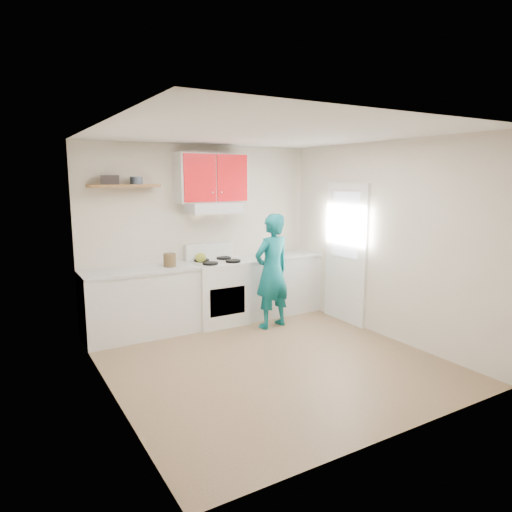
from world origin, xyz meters
TOP-DOWN VIEW (x-y plane):
  - floor at (0.00, 0.00)m, footprint 3.80×3.80m
  - ceiling at (0.00, 0.00)m, footprint 3.60×3.80m
  - back_wall at (0.00, 1.90)m, footprint 3.60×0.04m
  - front_wall at (0.00, -1.90)m, footprint 3.60×0.04m
  - left_wall at (-1.80, 0.00)m, footprint 0.04×3.80m
  - right_wall at (1.80, 0.00)m, footprint 0.04×3.80m
  - door at (1.78, 0.70)m, footprint 0.05×0.85m
  - door_glass at (1.75, 0.70)m, footprint 0.01×0.55m
  - counter_left at (-1.04, 1.60)m, footprint 1.52×0.60m
  - counter_right at (1.14, 1.60)m, footprint 1.32×0.60m
  - stove at (0.10, 1.57)m, footprint 0.76×0.65m
  - range_hood at (0.10, 1.68)m, footprint 0.76×0.44m
  - upper_cabinets at (0.10, 1.73)m, footprint 1.02×0.33m
  - shelf at (-1.15, 1.75)m, footprint 0.90×0.30m
  - books at (-1.32, 1.76)m, footprint 0.26×0.22m
  - tin at (-0.99, 1.72)m, footprint 0.18×0.18m
  - kettle at (-0.12, 1.66)m, footprint 0.16×0.16m
  - crock at (-0.63, 1.55)m, footprint 0.21×0.21m
  - cutting_board at (0.75, 1.60)m, footprint 0.35×0.28m
  - silicone_mat at (1.53, 1.61)m, footprint 0.32×0.29m
  - person at (0.69, 1.01)m, footprint 0.65×0.48m

SIDE VIEW (x-z plane):
  - floor at x=0.00m, z-range 0.00..0.00m
  - counter_left at x=-1.04m, z-range 0.00..0.90m
  - counter_right at x=1.14m, z-range 0.00..0.90m
  - stove at x=0.10m, z-range 0.00..0.92m
  - person at x=0.69m, z-range 0.00..1.63m
  - silicone_mat at x=1.53m, z-range 0.90..0.91m
  - cutting_board at x=0.75m, z-range 0.90..0.92m
  - kettle at x=-0.12m, z-range 0.92..1.06m
  - crock at x=-0.63m, z-range 0.90..1.10m
  - door at x=1.78m, z-range 0.00..2.05m
  - back_wall at x=0.00m, z-range 0.00..2.60m
  - front_wall at x=0.00m, z-range 0.00..2.60m
  - left_wall at x=-1.80m, z-range 0.00..2.60m
  - right_wall at x=1.80m, z-range 0.00..2.60m
  - door_glass at x=1.75m, z-range 0.98..1.92m
  - range_hood at x=0.10m, z-range 1.62..1.77m
  - shelf at x=-1.15m, z-range 2.00..2.04m
  - tin at x=-0.99m, z-range 2.04..2.14m
  - books at x=-1.32m, z-range 2.04..2.16m
  - upper_cabinets at x=0.10m, z-range 1.77..2.47m
  - ceiling at x=0.00m, z-range 2.58..2.62m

